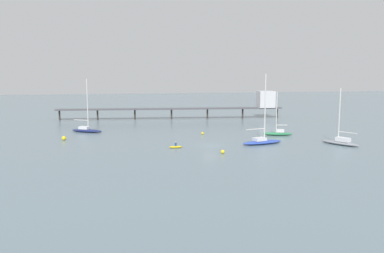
{
  "coord_description": "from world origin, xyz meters",
  "views": [
    {
      "loc": [
        -18.42,
        -70.35,
        13.22
      ],
      "look_at": [
        0.0,
        15.62,
        1.5
      ],
      "focal_mm": 36.98,
      "sensor_mm": 36.0,
      "label": 1
    }
  ],
  "objects": [
    {
      "name": "ground_plane",
      "position": [
        0.0,
        0.0,
        0.0
      ],
      "size": [
        400.0,
        400.0,
        0.0
      ],
      "primitive_type": "plane",
      "color": "slate"
    },
    {
      "name": "pier",
      "position": [
        17.11,
        42.82,
        4.54
      ],
      "size": [
        66.41,
        10.75,
        8.09
      ],
      "color": "#4C4C51",
      "rests_on": "ground_plane"
    },
    {
      "name": "sailboat_navy",
      "position": [
        -23.3,
        22.19,
        0.68
      ],
      "size": [
        7.75,
        5.83,
        12.13
      ],
      "color": "navy",
      "rests_on": "ground_plane"
    },
    {
      "name": "sailboat_gray",
      "position": [
        24.28,
        -4.58,
        0.67
      ],
      "size": [
        5.18,
        7.74,
        10.65
      ],
      "color": "gray",
      "rests_on": "ground_plane"
    },
    {
      "name": "sailboat_green",
      "position": [
        17.51,
        8.5,
        0.62
      ],
      "size": [
        6.56,
        3.5,
        9.43
      ],
      "color": "#287F4C",
      "rests_on": "ground_plane"
    },
    {
      "name": "sailboat_blue",
      "position": [
        10.15,
        -0.69,
        0.68
      ],
      "size": [
        8.96,
        4.44,
        13.26
      ],
      "color": "#2D4CB7",
      "rests_on": "ground_plane"
    },
    {
      "name": "dinghy_yellow",
      "position": [
        -6.62,
        -1.2,
        0.22
      ],
      "size": [
        2.42,
        1.11,
        1.14
      ],
      "color": "yellow",
      "rests_on": "ground_plane"
    },
    {
      "name": "mooring_buoy_far",
      "position": [
        1.75,
        12.84,
        0.3
      ],
      "size": [
        0.6,
        0.6,
        0.6
      ],
      "primitive_type": "sphere",
      "color": "yellow",
      "rests_on": "ground_plane"
    },
    {
      "name": "mooring_buoy_near",
      "position": [
        0.16,
        -8.1,
        0.33
      ],
      "size": [
        0.66,
        0.66,
        0.66
      ],
      "primitive_type": "sphere",
      "color": "yellow",
      "rests_on": "ground_plane"
    },
    {
      "name": "mooring_buoy_outer",
      "position": [
        -27.2,
        11.49,
        0.44
      ],
      "size": [
        0.87,
        0.87,
        0.87
      ],
      "primitive_type": "sphere",
      "color": "yellow",
      "rests_on": "ground_plane"
    }
  ]
}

